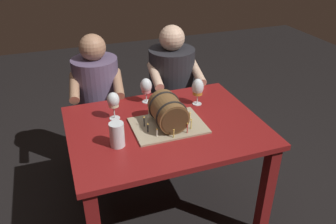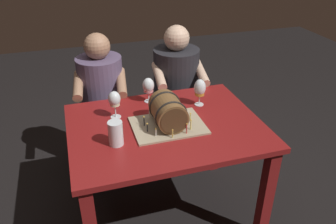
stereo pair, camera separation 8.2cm
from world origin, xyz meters
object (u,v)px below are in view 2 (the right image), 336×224
(wine_glass_amber, at_px, (200,89))
(beer_pint, at_px, (116,134))
(person_seated_right, at_px, (176,97))
(dining_table, at_px, (166,141))
(wine_glass_white, at_px, (114,100))
(wine_glass_rose, at_px, (148,86))
(person_seated_left, at_px, (104,109))
(barrel_cake, at_px, (168,113))

(wine_glass_amber, distance_m, beer_pint, 0.69)
(person_seated_right, bearing_deg, dining_table, -113.07)
(wine_glass_amber, relative_size, wine_glass_white, 1.03)
(dining_table, distance_m, wine_glass_amber, 0.42)
(wine_glass_amber, bearing_deg, wine_glass_white, -179.73)
(wine_glass_rose, xyz_separation_m, person_seated_left, (-0.28, 0.39, -0.33))
(beer_pint, xyz_separation_m, person_seated_left, (0.02, 0.84, -0.29))
(wine_glass_amber, relative_size, person_seated_left, 0.16)
(person_seated_left, distance_m, person_seated_right, 0.61)
(barrel_cake, height_order, person_seated_right, person_seated_right)
(wine_glass_amber, relative_size, person_seated_right, 0.16)
(wine_glass_amber, height_order, wine_glass_rose, wine_glass_amber)
(wine_glass_rose, distance_m, wine_glass_white, 0.30)
(wine_glass_amber, distance_m, wine_glass_rose, 0.35)
(barrel_cake, height_order, person_seated_left, person_seated_left)
(wine_glass_white, relative_size, beer_pint, 1.27)
(dining_table, bearing_deg, wine_glass_rose, 94.10)
(beer_pint, bearing_deg, wine_glass_white, 81.33)
(dining_table, distance_m, wine_glass_white, 0.41)
(dining_table, xyz_separation_m, wine_glass_rose, (-0.02, 0.33, 0.24))
(beer_pint, bearing_deg, person_seated_right, 53.02)
(barrel_cake, relative_size, beer_pint, 3.03)
(wine_glass_white, bearing_deg, beer_pint, -98.67)
(dining_table, bearing_deg, person_seated_left, 113.13)
(wine_glass_rose, height_order, person_seated_left, person_seated_left)
(wine_glass_rose, bearing_deg, person_seated_left, 126.17)
(wine_glass_rose, bearing_deg, wine_glass_amber, -24.92)
(barrel_cake, xyz_separation_m, person_seated_right, (0.30, 0.74, -0.29))
(barrel_cake, distance_m, wine_glass_amber, 0.35)
(wine_glass_amber, bearing_deg, beer_pint, -153.86)
(dining_table, distance_m, person_seated_right, 0.79)
(wine_glass_white, relative_size, person_seated_right, 0.16)
(dining_table, relative_size, person_seated_right, 1.02)
(wine_glass_rose, bearing_deg, beer_pint, -123.77)
(person_seated_right, bearing_deg, barrel_cake, -111.90)
(wine_glass_amber, bearing_deg, person_seated_right, 88.69)
(wine_glass_amber, height_order, person_seated_left, person_seated_left)
(person_seated_left, bearing_deg, person_seated_right, 0.02)
(dining_table, relative_size, person_seated_left, 1.03)
(barrel_cake, height_order, wine_glass_amber, barrel_cake)
(wine_glass_white, bearing_deg, wine_glass_amber, 0.27)
(wine_glass_white, height_order, person_seated_left, person_seated_left)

